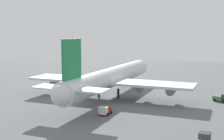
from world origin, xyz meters
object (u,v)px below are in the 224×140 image
(maintenance_van, at_px, (221,98))
(catering_truck, at_px, (105,110))
(cargo_airplane, at_px, (112,78))
(safety_cone_nose, at_px, (147,82))
(fuel_truck, at_px, (108,78))

(maintenance_van, distance_m, catering_truck, 35.23)
(cargo_airplane, bearing_deg, maintenance_van, -80.57)
(cargo_airplane, xyz_separation_m, safety_cone_nose, (28.57, -3.08, -5.45))
(cargo_airplane, xyz_separation_m, fuel_truck, (26.44, 12.49, -4.72))
(cargo_airplane, distance_m, safety_cone_nose, 29.25)
(cargo_airplane, distance_m, fuel_truck, 29.62)
(cargo_airplane, relative_size, maintenance_van, 14.27)
(fuel_truck, bearing_deg, safety_cone_nose, -82.20)
(maintenance_van, bearing_deg, catering_truck, 135.07)
(fuel_truck, height_order, safety_cone_nose, fuel_truck)
(cargo_airplane, bearing_deg, catering_truck, -161.92)
(cargo_airplane, bearing_deg, safety_cone_nose, -6.16)
(cargo_airplane, height_order, maintenance_van, cargo_airplane)
(fuel_truck, distance_m, safety_cone_nose, 15.73)
(cargo_airplane, relative_size, safety_cone_nose, 86.54)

